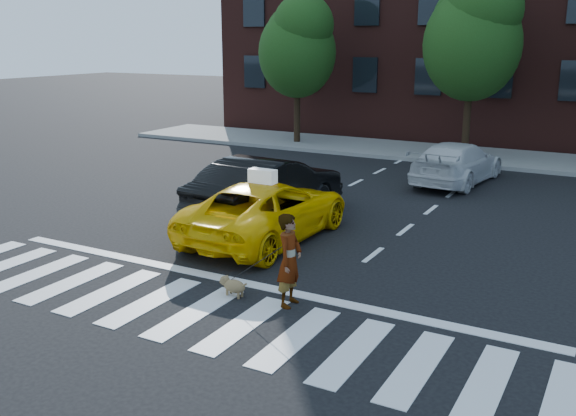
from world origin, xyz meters
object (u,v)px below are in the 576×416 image
at_px(white_suv, 457,163).
at_px(dog, 232,285).
at_px(woman, 290,260).
at_px(taxi, 267,210).
at_px(black_sedan, 267,188).
at_px(tree_left, 298,43).
at_px(tree_mid, 474,33).

xyz_separation_m(white_suv, dog, (-1.16, -11.64, -0.47)).
distance_m(white_suv, dog, 11.70).
bearing_deg(woman, taxi, 32.71).
bearing_deg(woman, black_sedan, 31.01).
bearing_deg(tree_left, dog, -66.08).
distance_m(tree_left, white_suv, 10.10).
height_order(tree_left, tree_mid, tree_mid).
height_order(black_sedan, dog, black_sedan).
xyz_separation_m(tree_left, woman, (8.25, -15.90, -3.59)).
relative_size(taxi, woman, 2.96).
xyz_separation_m(tree_mid, dog, (-0.39, -16.04, -4.64)).
relative_size(tree_mid, taxi, 1.41).
height_order(tree_mid, taxi, tree_mid).
height_order(tree_mid, woman, tree_mid).
xyz_separation_m(woman, dog, (-1.14, -0.14, -0.64)).
bearing_deg(taxi, dog, 111.14).
bearing_deg(taxi, white_suv, -105.13).
bearing_deg(black_sedan, dog, 118.91).
distance_m(tree_mid, black_sedan, 12.08).
relative_size(tree_mid, white_suv, 1.52).
bearing_deg(taxi, tree_left, -63.99).
bearing_deg(dog, tree_left, 117.67).
bearing_deg(woman, tree_left, 24.00).
relative_size(tree_left, tree_mid, 0.92).
xyz_separation_m(taxi, dog, (1.24, -3.39, -0.49)).
height_order(black_sedan, white_suv, black_sedan).
bearing_deg(tree_left, woman, -62.57).
height_order(taxi, white_suv, taxi).
bearing_deg(taxi, woman, 127.22).
distance_m(taxi, woman, 4.03).
xyz_separation_m(tree_left, dog, (7.11, -16.04, -4.23)).
distance_m(tree_mid, taxi, 13.41).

